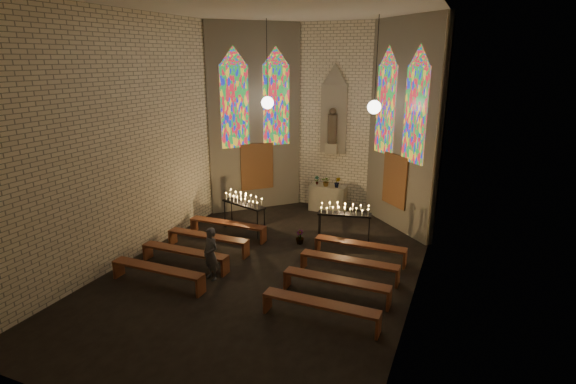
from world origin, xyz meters
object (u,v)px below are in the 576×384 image
Objects in this scene: votive_stand_left at (244,201)px; visitor at (211,254)px; votive_stand_right at (345,211)px; altar at (328,198)px; aisle_flower_pot at (300,237)px.

visitor reaches higher than votive_stand_left.
visitor is at bearing -136.03° from votive_stand_right.
altar is at bearing 102.99° from visitor.
visitor is (-1.33, -3.13, 0.49)m from aisle_flower_pot.
visitor is at bearing -99.80° from altar.
altar is 3.48m from aisle_flower_pot.
votive_stand_right is (1.27, 0.64, 0.83)m from aisle_flower_pot.
votive_stand_right is at bearing 25.01° from votive_stand_left.
visitor is (0.81, -3.37, -0.36)m from votive_stand_left.
visitor is (-2.59, -3.77, -0.34)m from votive_stand_right.
votive_stand_left is (-1.95, -3.22, 0.58)m from altar.
votive_stand_left is at bearing 175.15° from votive_stand_right.
altar is at bearing 105.71° from votive_stand_right.
votive_stand_right is at bearing 78.27° from visitor.
visitor is at bearing -58.10° from votive_stand_left.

